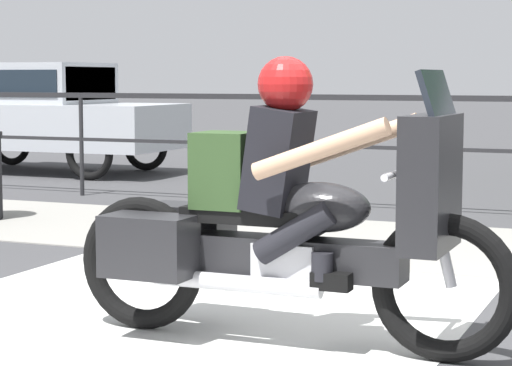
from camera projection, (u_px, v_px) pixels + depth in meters
ground_plane at (360, 355)px, 5.09m from camera, size 120.00×120.00×0.00m
sidewalk_band at (480, 249)px, 8.21m from camera, size 44.00×2.40×0.01m
crosswalk_band at (128, 339)px, 5.39m from camera, size 3.30×6.00×0.01m
motorcycle at (284, 218)px, 5.22m from camera, size 2.46×0.76×1.52m
parked_car at (41, 110)px, 14.87m from camera, size 3.99×1.71×1.62m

